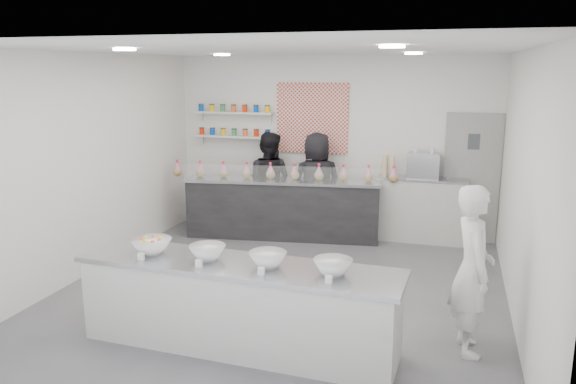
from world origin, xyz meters
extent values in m
plane|color=#515156|center=(0.00, 0.00, 0.00)|extent=(6.00, 6.00, 0.00)
plane|color=white|center=(0.00, 0.00, 3.00)|extent=(6.00, 6.00, 0.00)
plane|color=white|center=(0.00, 3.00, 1.50)|extent=(5.50, 0.00, 5.50)
plane|color=white|center=(-2.75, 0.00, 1.50)|extent=(0.00, 6.00, 6.00)
plane|color=white|center=(2.75, 0.00, 1.50)|extent=(0.00, 6.00, 6.00)
cube|color=gray|center=(2.30, 2.97, 1.05)|extent=(0.88, 0.04, 2.10)
cube|color=red|center=(-0.35, 2.98, 1.95)|extent=(1.25, 0.03, 1.20)
cube|color=silver|center=(-1.75, 2.90, 1.60)|extent=(1.45, 0.22, 0.04)
cube|color=silver|center=(-1.75, 2.90, 2.02)|extent=(1.45, 0.22, 0.04)
cylinder|color=white|center=(-1.40, -1.00, 2.98)|extent=(0.24, 0.24, 0.02)
cylinder|color=white|center=(1.40, -1.00, 2.98)|extent=(0.24, 0.24, 0.02)
cylinder|color=white|center=(-1.40, 1.60, 2.98)|extent=(0.24, 0.24, 0.02)
cylinder|color=white|center=(1.40, 1.60, 2.98)|extent=(0.24, 0.24, 0.02)
cube|color=silver|center=(0.01, -1.46, 0.45)|extent=(3.33, 0.88, 0.90)
cube|color=black|center=(-0.68, 2.30, 0.50)|extent=(3.26, 1.03, 1.00)
cube|color=white|center=(-0.64, 2.02, 1.13)|extent=(3.14, 0.45, 0.27)
cube|color=silver|center=(1.55, 2.78, 0.53)|extent=(1.42, 0.45, 1.06)
cube|color=#93969E|center=(1.55, 2.78, 1.25)|extent=(0.51, 0.35, 0.39)
imported|color=white|center=(2.25, -0.87, 0.85)|extent=(0.53, 0.69, 1.71)
imported|color=black|center=(-1.02, 2.60, 0.87)|extent=(0.89, 0.71, 1.74)
imported|color=black|center=(-0.17, 2.60, 0.88)|extent=(1.01, 0.86, 1.76)
camera|label=1|loc=(2.00, -6.36, 2.79)|focal=35.00mm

